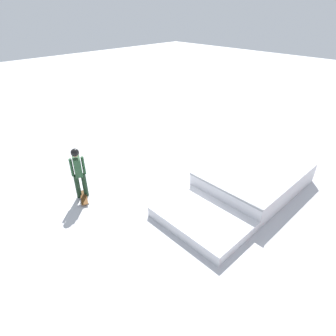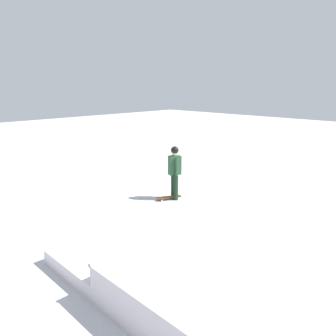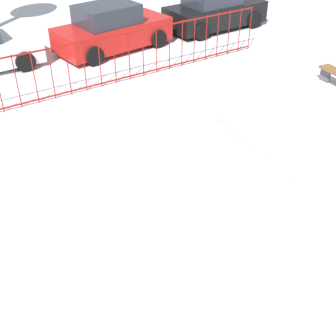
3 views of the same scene
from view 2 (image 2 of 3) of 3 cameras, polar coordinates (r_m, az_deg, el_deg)
The scene contains 4 objects.
ground_plane at distance 7.43m, azimuth 6.28°, elevation -14.99°, with size 60.00×60.00×0.00m, color silver.
skate_ramp at distance 5.91m, azimuth 5.72°, elevation -19.75°, with size 5.45×2.70×0.74m.
skater at distance 10.54m, azimuth 1.15°, elevation -0.10°, with size 0.41×0.44×1.73m.
skateboard at distance 10.73m, azimuth 0.18°, elevation -5.04°, with size 0.53×0.81×0.09m.
Camera 2 is at (-3.95, 5.15, 3.61)m, focal length 35.53 mm.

